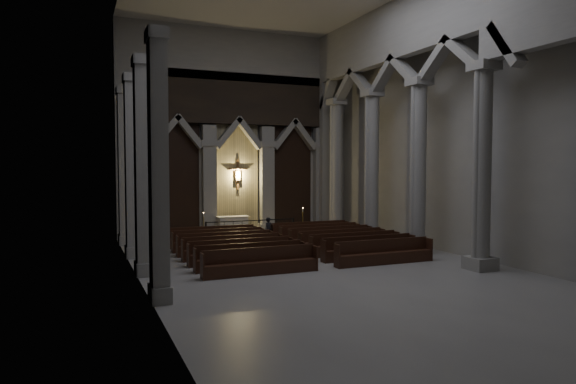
% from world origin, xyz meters
% --- Properties ---
extents(room, '(24.00, 24.10, 12.00)m').
position_xyz_m(room, '(0.00, 0.00, 7.60)').
color(room, gray).
rests_on(room, ground).
extents(sanctuary_wall, '(14.00, 0.77, 12.00)m').
position_xyz_m(sanctuary_wall, '(0.00, 11.54, 6.62)').
color(sanctuary_wall, gray).
rests_on(sanctuary_wall, ground).
extents(right_arcade, '(1.00, 24.00, 12.00)m').
position_xyz_m(right_arcade, '(5.50, 1.33, 7.83)').
color(right_arcade, gray).
rests_on(right_arcade, ground).
extents(left_pilasters, '(0.60, 13.00, 8.03)m').
position_xyz_m(left_pilasters, '(-6.75, 3.50, 3.91)').
color(left_pilasters, gray).
rests_on(left_pilasters, ground).
extents(sanctuary_step, '(8.50, 2.60, 0.15)m').
position_xyz_m(sanctuary_step, '(0.00, 10.60, 0.07)').
color(sanctuary_step, gray).
rests_on(sanctuary_step, ground).
extents(altar, '(1.85, 0.74, 0.94)m').
position_xyz_m(altar, '(-0.58, 10.87, 0.62)').
color(altar, '#B9B2A3').
rests_on(altar, sanctuary_step).
extents(altar_rail, '(5.22, 0.09, 1.03)m').
position_xyz_m(altar_rail, '(-0.00, 9.24, 0.68)').
color(altar_rail, black).
rests_on(altar_rail, ground).
extents(candle_stand_left, '(0.25, 0.25, 1.48)m').
position_xyz_m(candle_stand_left, '(-2.58, 9.67, 0.40)').
color(candle_stand_left, '#B49437').
rests_on(candle_stand_left, ground).
extents(candle_stand_right, '(0.27, 0.27, 1.62)m').
position_xyz_m(candle_stand_right, '(3.15, 9.16, 0.44)').
color(candle_stand_right, '#B49437').
rests_on(candle_stand_right, ground).
extents(pews, '(9.89, 7.73, 1.00)m').
position_xyz_m(pews, '(-0.00, 3.56, 0.33)').
color(pews, black).
rests_on(pews, ground).
extents(worshipper, '(0.54, 0.42, 1.32)m').
position_xyz_m(worshipper, '(0.34, 7.27, 0.66)').
color(worshipper, black).
rests_on(worshipper, ground).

